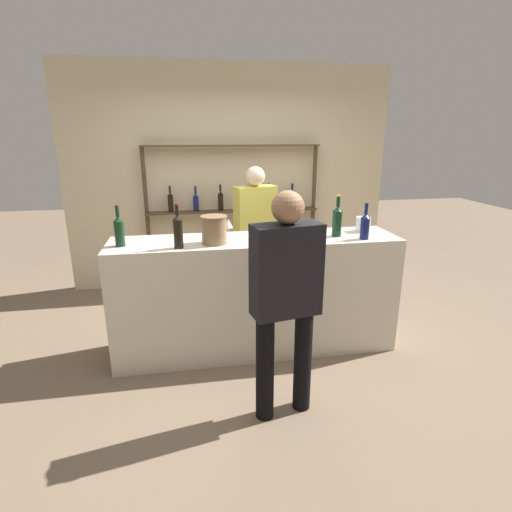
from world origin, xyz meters
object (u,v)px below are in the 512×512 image
(counter_bottle_1, at_px, (365,226))
(counter_bottle_3, at_px, (119,231))
(customer_center, at_px, (286,292))
(wine_glass, at_px, (228,224))
(counter_bottle_2, at_px, (337,221))
(server_behind_counter, at_px, (255,228))
(cork_jar, at_px, (363,224))
(counter_bottle_0, at_px, (178,231))
(ice_bucket, at_px, (214,230))

(counter_bottle_1, relative_size, counter_bottle_3, 0.94)
(customer_center, bearing_deg, wine_glass, 3.78)
(counter_bottle_2, bearing_deg, counter_bottle_1, -34.36)
(counter_bottle_1, bearing_deg, counter_bottle_3, 176.40)
(counter_bottle_1, height_order, server_behind_counter, server_behind_counter)
(cork_jar, bearing_deg, wine_glass, 179.24)
(counter_bottle_0, xyz_separation_m, counter_bottle_1, (1.60, 0.01, -0.02))
(server_behind_counter, bearing_deg, customer_center, -18.44)
(counter_bottle_2, distance_m, counter_bottle_3, 1.87)
(counter_bottle_3, distance_m, server_behind_counter, 1.67)
(ice_bucket, bearing_deg, counter_bottle_3, 175.94)
(wine_glass, xyz_separation_m, customer_center, (0.27, -1.07, -0.24))
(counter_bottle_1, distance_m, counter_bottle_3, 2.08)
(counter_bottle_0, xyz_separation_m, ice_bucket, (0.29, 0.09, -0.03))
(cork_jar, relative_size, server_behind_counter, 0.08)
(counter_bottle_0, height_order, wine_glass, counter_bottle_0)
(cork_jar, bearing_deg, counter_bottle_1, -111.96)
(wine_glass, distance_m, cork_jar, 1.28)
(counter_bottle_2, height_order, server_behind_counter, server_behind_counter)
(counter_bottle_1, relative_size, customer_center, 0.19)
(ice_bucket, height_order, cork_jar, ice_bucket)
(counter_bottle_1, xyz_separation_m, counter_bottle_2, (-0.20, 0.14, 0.02))
(ice_bucket, bearing_deg, counter_bottle_1, -3.33)
(counter_bottle_0, xyz_separation_m, counter_bottle_3, (-0.47, 0.14, -0.01))
(counter_bottle_0, distance_m, cork_jar, 1.74)
(counter_bottle_0, relative_size, counter_bottle_2, 0.98)
(counter_bottle_0, bearing_deg, ice_bucket, 17.07)
(wine_glass, xyz_separation_m, server_behind_counter, (0.39, 0.85, -0.24))
(counter_bottle_2, relative_size, ice_bucket, 1.57)
(ice_bucket, distance_m, customer_center, 0.97)
(counter_bottle_2, bearing_deg, counter_bottle_0, -173.75)
(cork_jar, xyz_separation_m, customer_center, (-1.01, -1.05, -0.19))
(counter_bottle_2, xyz_separation_m, counter_bottle_3, (-1.87, -0.01, -0.01))
(counter_bottle_0, xyz_separation_m, counter_bottle_2, (1.40, 0.15, -0.00))
(counter_bottle_3, xyz_separation_m, ice_bucket, (0.77, -0.05, -0.01))
(counter_bottle_2, distance_m, ice_bucket, 1.11)
(wine_glass, bearing_deg, server_behind_counter, 65.13)
(ice_bucket, distance_m, server_behind_counter, 1.22)
(server_behind_counter, bearing_deg, wine_glass, -39.55)
(counter_bottle_0, height_order, ice_bucket, counter_bottle_0)
(counter_bottle_3, xyz_separation_m, cork_jar, (2.19, 0.15, -0.06))
(counter_bottle_0, distance_m, server_behind_counter, 1.45)
(customer_center, bearing_deg, counter_bottle_2, -47.66)
(counter_bottle_1, relative_size, server_behind_counter, 0.19)
(counter_bottle_3, bearing_deg, counter_bottle_2, 0.25)
(counter_bottle_1, xyz_separation_m, counter_bottle_3, (-2.07, 0.13, 0.01))
(counter_bottle_2, relative_size, cork_jar, 2.70)
(counter_bottle_0, relative_size, customer_center, 0.22)
(counter_bottle_1, height_order, cork_jar, counter_bottle_1)
(counter_bottle_3, bearing_deg, counter_bottle_1, -3.60)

